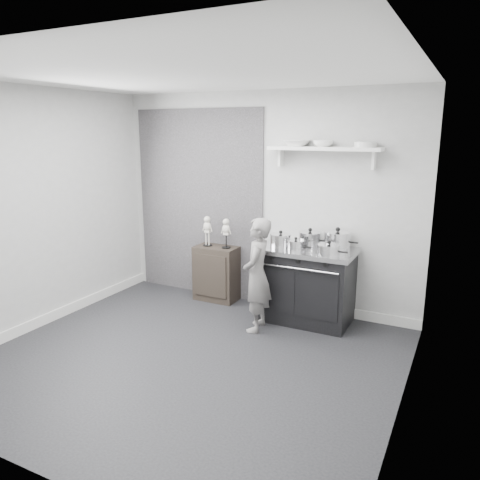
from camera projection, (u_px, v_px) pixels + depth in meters
name	position (u px, v px, depth m)	size (l,w,h in m)	color
ground	(189.00, 359.00, 4.65)	(4.00, 4.00, 0.00)	black
room_shell	(185.00, 193.00, 4.45)	(4.02, 3.62, 2.71)	#A1A19F
wall_shelf	(324.00, 150.00, 5.30)	(1.30, 0.26, 0.24)	white
stove	(306.00, 284.00, 5.52)	(1.11, 0.69, 0.89)	black
side_cabinet	(216.00, 273.00, 6.23)	(0.56, 0.33, 0.73)	black
child	(257.00, 275.00, 5.22)	(0.47, 0.31, 1.29)	slate
pot_front_left	(281.00, 240.00, 5.46)	(0.33, 0.25, 0.20)	silver
pot_back_left	(310.00, 239.00, 5.51)	(0.36, 0.27, 0.22)	silver
pot_back_right	(337.00, 240.00, 5.38)	(0.40, 0.31, 0.25)	silver
pot_front_right	(329.00, 250.00, 5.10)	(0.34, 0.25, 0.17)	silver
pot_front_center	(296.00, 245.00, 5.30)	(0.29, 0.20, 0.16)	silver
skeleton_full	(207.00, 229.00, 6.15)	(0.13, 0.08, 0.46)	beige
skeleton_torso	(226.00, 231.00, 6.03)	(0.13, 0.08, 0.45)	beige
bowl_large	(297.00, 143.00, 5.42)	(0.30, 0.30, 0.07)	white
bowl_small	(323.00, 144.00, 5.29)	(0.23, 0.23, 0.07)	white
plate_stack	(365.00, 145.00, 5.08)	(0.24, 0.24, 0.06)	silver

